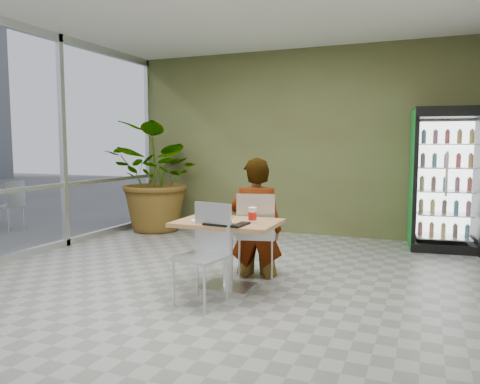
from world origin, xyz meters
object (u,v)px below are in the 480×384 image
object	(u,v)px
dining_table	(228,240)
chair_near	(207,245)
soda_cup	(252,215)
chair_far	(256,228)
cafeteria_tray	(227,224)
potted_plant	(160,177)
beverage_fridge	(445,179)
seated_woman	(256,230)

from	to	relation	value
dining_table	chair_near	size ratio (longest dim) A/B	1.11
chair_near	soda_cup	bearing A→B (deg)	63.43
chair_far	cafeteria_tray	distance (m)	0.82
potted_plant	chair_near	bearing A→B (deg)	-51.85
soda_cup	beverage_fridge	distance (m)	3.58
chair_far	seated_woman	bearing A→B (deg)	-78.11
chair_far	soda_cup	bearing A→B (deg)	92.03
dining_table	potted_plant	bearing A→B (deg)	132.75
cafeteria_tray	potted_plant	bearing A→B (deg)	131.43
beverage_fridge	potted_plant	world-z (taller)	beverage_fridge
seated_woman	potted_plant	bearing A→B (deg)	-52.53
chair_far	seated_woman	size ratio (longest dim) A/B	0.58
soda_cup	cafeteria_tray	bearing A→B (deg)	-131.79
dining_table	seated_woman	bearing A→B (deg)	81.20
seated_woman	chair_far	bearing A→B (deg)	101.89
chair_far	beverage_fridge	xyz separation A→B (m)	(2.08, 2.43, 0.46)
cafeteria_tray	potted_plant	xyz separation A→B (m)	(-2.60, 2.95, 0.22)
soda_cup	beverage_fridge	xyz separation A→B (m)	(1.92, 3.01, 0.22)
dining_table	chair_near	distance (m)	0.43
seated_woman	potted_plant	xyz separation A→B (m)	(-2.61, 2.10, 0.43)
chair_far	cafeteria_tray	bearing A→B (deg)	73.77
dining_table	beverage_fridge	bearing A→B (deg)	53.72
cafeteria_tray	beverage_fridge	distance (m)	3.87
chair_near	seated_woman	size ratio (longest dim) A/B	0.57
dining_table	chair_far	world-z (taller)	chair_far
chair_far	soda_cup	distance (m)	0.65
dining_table	cafeteria_tray	size ratio (longest dim) A/B	2.70
chair_near	beverage_fridge	distance (m)	4.13
chair_near	potted_plant	distance (m)	4.03
chair_near	cafeteria_tray	bearing A→B (deg)	68.96
chair_near	beverage_fridge	world-z (taller)	beverage_fridge
chair_near	potted_plant	xyz separation A→B (m)	(-2.48, 3.16, 0.41)
chair_near	dining_table	bearing A→B (deg)	95.44
dining_table	soda_cup	xyz separation A→B (m)	(0.28, -0.01, 0.29)
chair_near	cafeteria_tray	size ratio (longest dim) A/B	2.43
beverage_fridge	potted_plant	distance (m)	4.73
chair_far	beverage_fridge	world-z (taller)	beverage_fridge
dining_table	chair_far	distance (m)	0.58
seated_woman	dining_table	bearing A→B (deg)	67.48
seated_woman	potted_plant	distance (m)	3.38
soda_cup	cafeteria_tray	size ratio (longest dim) A/B	0.40
chair_near	potted_plant	size ratio (longest dim) A/B	0.50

